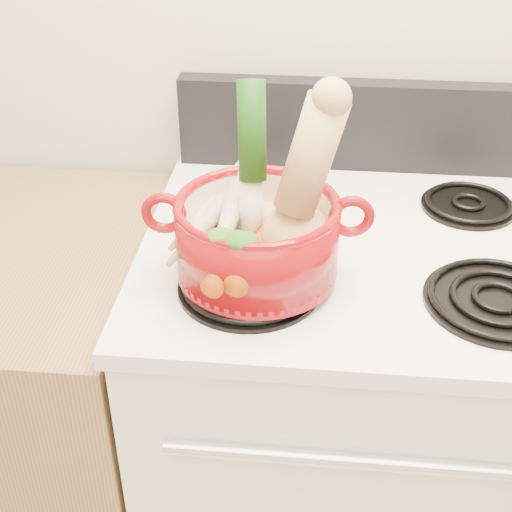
# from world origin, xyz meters

# --- Properties ---
(stove_body) EXTENTS (0.76, 0.65, 0.92)m
(stove_body) POSITION_xyz_m (0.00, 1.40, 0.46)
(stove_body) COLOR white
(stove_body) RESTS_ON floor
(cooktop) EXTENTS (0.78, 0.67, 0.03)m
(cooktop) POSITION_xyz_m (0.00, 1.40, 0.93)
(cooktop) COLOR white
(cooktop) RESTS_ON stove_body
(control_backsplash) EXTENTS (0.76, 0.05, 0.18)m
(control_backsplash) POSITION_xyz_m (0.00, 1.70, 1.04)
(control_backsplash) COLOR black
(control_backsplash) RESTS_ON cooktop
(oven_handle) EXTENTS (0.60, 0.02, 0.02)m
(oven_handle) POSITION_xyz_m (0.00, 1.06, 0.78)
(oven_handle) COLOR silver
(oven_handle) RESTS_ON stove_body
(burner_front_left) EXTENTS (0.22, 0.22, 0.02)m
(burner_front_left) POSITION_xyz_m (-0.19, 1.24, 0.96)
(burner_front_left) COLOR black
(burner_front_left) RESTS_ON cooktop
(burner_front_right) EXTENTS (0.22, 0.22, 0.02)m
(burner_front_right) POSITION_xyz_m (0.19, 1.24, 0.96)
(burner_front_right) COLOR black
(burner_front_right) RESTS_ON cooktop
(burner_back_left) EXTENTS (0.17, 0.17, 0.02)m
(burner_back_left) POSITION_xyz_m (-0.19, 1.54, 0.96)
(burner_back_left) COLOR black
(burner_back_left) RESTS_ON cooktop
(burner_back_right) EXTENTS (0.17, 0.17, 0.02)m
(burner_back_right) POSITION_xyz_m (0.19, 1.54, 0.96)
(burner_back_right) COLOR black
(burner_back_right) RESTS_ON cooktop
(dutch_oven) EXTENTS (0.27, 0.27, 0.12)m
(dutch_oven) POSITION_xyz_m (-0.18, 1.26, 1.03)
(dutch_oven) COLOR maroon
(dutch_oven) RESTS_ON burner_front_left
(pot_handle_left) EXTENTS (0.07, 0.02, 0.07)m
(pot_handle_left) POSITION_xyz_m (-0.32, 1.26, 1.07)
(pot_handle_left) COLOR maroon
(pot_handle_left) RESTS_ON dutch_oven
(pot_handle_right) EXTENTS (0.07, 0.02, 0.07)m
(pot_handle_right) POSITION_xyz_m (-0.04, 1.27, 1.07)
(pot_handle_right) COLOR maroon
(pot_handle_right) RESTS_ON dutch_oven
(squash) EXTENTS (0.21, 0.17, 0.29)m
(squash) POSITION_xyz_m (-0.11, 1.27, 1.13)
(squash) COLOR tan
(squash) RESTS_ON dutch_oven
(leek) EXTENTS (0.06, 0.10, 0.28)m
(leek) POSITION_xyz_m (-0.19, 1.30, 1.13)
(leek) COLOR silver
(leek) RESTS_ON dutch_oven
(ginger) EXTENTS (0.09, 0.06, 0.05)m
(ginger) POSITION_xyz_m (-0.18, 1.36, 1.02)
(ginger) COLOR #D5BA83
(ginger) RESTS_ON dutch_oven
(parsnip_0) EXTENTS (0.10, 0.19, 0.05)m
(parsnip_0) POSITION_xyz_m (-0.22, 1.31, 1.01)
(parsnip_0) COLOR beige
(parsnip_0) RESTS_ON dutch_oven
(parsnip_1) EXTENTS (0.06, 0.19, 0.05)m
(parsnip_1) POSITION_xyz_m (-0.27, 1.29, 1.02)
(parsnip_1) COLOR beige
(parsnip_1) RESTS_ON dutch_oven
(parsnip_2) EXTENTS (0.05, 0.19, 0.06)m
(parsnip_2) POSITION_xyz_m (-0.23, 1.29, 1.03)
(parsnip_2) COLOR #F0E8C3
(parsnip_2) RESTS_ON dutch_oven
(parsnip_3) EXTENTS (0.11, 0.19, 0.06)m
(parsnip_3) POSITION_xyz_m (-0.27, 1.28, 1.04)
(parsnip_3) COLOR beige
(parsnip_3) RESTS_ON dutch_oven
(parsnip_4) EXTENTS (0.14, 0.23, 0.07)m
(parsnip_4) POSITION_xyz_m (-0.26, 1.33, 1.05)
(parsnip_4) COLOR beige
(parsnip_4) RESTS_ON dutch_oven
(parsnip_5) EXTENTS (0.07, 0.25, 0.07)m
(parsnip_5) POSITION_xyz_m (-0.23, 1.28, 1.05)
(parsnip_5) COLOR beige
(parsnip_5) RESTS_ON dutch_oven
(carrot_0) EXTENTS (0.05, 0.18, 0.05)m
(carrot_0) POSITION_xyz_m (-0.19, 1.24, 1.01)
(carrot_0) COLOR #D6670A
(carrot_0) RESTS_ON dutch_oven
(carrot_1) EXTENTS (0.07, 0.16, 0.05)m
(carrot_1) POSITION_xyz_m (-0.21, 1.21, 1.02)
(carrot_1) COLOR #C55F09
(carrot_1) RESTS_ON dutch_oven
(carrot_2) EXTENTS (0.07, 0.20, 0.05)m
(carrot_2) POSITION_xyz_m (-0.18, 1.23, 1.03)
(carrot_2) COLOR #BC4409
(carrot_2) RESTS_ON dutch_oven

